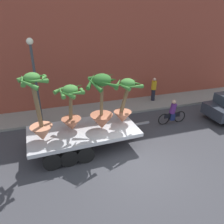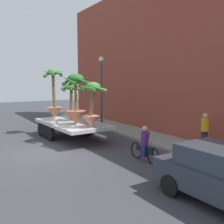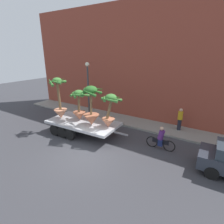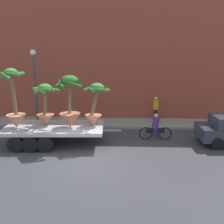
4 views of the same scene
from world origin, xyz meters
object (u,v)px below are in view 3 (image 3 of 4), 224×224
object	(u,v)px
cyclist	(161,139)
pedestrian_near_gate	(180,119)
potted_palm_extra	(59,102)
street_lamp	(88,83)
flatbed_trailer	(81,124)
potted_palm_rear	(109,111)
potted_palm_middle	(91,108)
potted_palm_front	(79,105)

from	to	relation	value
cyclist	pedestrian_near_gate	size ratio (longest dim) A/B	1.08
potted_palm_extra	cyclist	distance (m)	7.70
street_lamp	potted_palm_extra	bearing A→B (deg)	-89.13
flatbed_trailer	cyclist	xyz separation A→B (m)	(5.76, 0.90, -0.10)
street_lamp	cyclist	bearing A→B (deg)	-16.47
potted_palm_extra	street_lamp	size ratio (longest dim) A/B	0.64
pedestrian_near_gate	potted_palm_rear	bearing A→B (deg)	-132.91
potted_palm_rear	potted_palm_middle	distance (m)	1.32
cyclist	pedestrian_near_gate	world-z (taller)	pedestrian_near_gate
potted_palm_front	street_lamp	bearing A→B (deg)	117.05
potted_palm_rear	pedestrian_near_gate	distance (m)	5.57
potted_palm_rear	potted_palm_front	xyz separation A→B (m)	(-2.68, 0.04, -0.04)
cyclist	pedestrian_near_gate	xyz separation A→B (m)	(0.40, 3.28, 0.37)
potted_palm_middle	potted_palm_extra	distance (m)	2.84
potted_palm_extra	flatbed_trailer	bearing A→B (deg)	12.07
street_lamp	potted_palm_rear	bearing A→B (deg)	-35.20
flatbed_trailer	potted_palm_front	world-z (taller)	potted_palm_front
flatbed_trailer	potted_palm_extra	size ratio (longest dim) A/B	2.03
cyclist	pedestrian_near_gate	distance (m)	3.32
potted_palm_middle	potted_palm_extra	xyz separation A→B (m)	(-2.83, -0.23, 0.04)
potted_palm_front	potted_palm_extra	world-z (taller)	potted_palm_extra
potted_palm_middle	pedestrian_near_gate	bearing A→B (deg)	40.66
flatbed_trailer	potted_palm_extra	distance (m)	2.26
potted_palm_extra	pedestrian_near_gate	xyz separation A→B (m)	(7.83, 4.53, -1.21)
street_lamp	flatbed_trailer	bearing A→B (deg)	-61.01
cyclist	street_lamp	world-z (taller)	street_lamp
potted_palm_extra	cyclist	bearing A→B (deg)	9.57
flatbed_trailer	pedestrian_near_gate	world-z (taller)	pedestrian_near_gate
pedestrian_near_gate	street_lamp	size ratio (longest dim) A/B	0.35
potted_palm_extra	pedestrian_near_gate	bearing A→B (deg)	30.07
potted_palm_rear	potted_palm_front	world-z (taller)	potted_palm_rear
potted_palm_rear	potted_palm_extra	distance (m)	4.14
potted_palm_extra	street_lamp	world-z (taller)	street_lamp
potted_palm_rear	potted_palm_middle	bearing A→B (deg)	-167.04
potted_palm_rear	potted_palm_extra	xyz separation A→B (m)	(-4.11, -0.53, 0.12)
potted_palm_front	pedestrian_near_gate	world-z (taller)	potted_palm_front
potted_palm_middle	pedestrian_near_gate	xyz separation A→B (m)	(5.00, 4.30, -1.17)
flatbed_trailer	potted_palm_front	xyz separation A→B (m)	(-0.24, 0.21, 1.32)
potted_palm_rear	potted_palm_extra	size ratio (longest dim) A/B	0.75
potted_palm_rear	cyclist	world-z (taller)	potted_palm_rear
potted_palm_rear	street_lamp	xyz separation A→B (m)	(-4.16, 2.93, 1.10)
potted_palm_middle	pedestrian_near_gate	size ratio (longest dim) A/B	1.61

